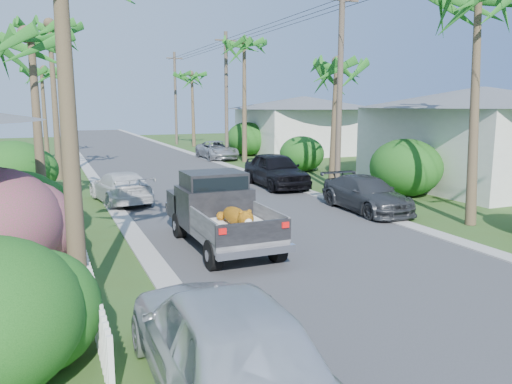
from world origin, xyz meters
name	(u,v)px	position (x,y,z in m)	size (l,w,h in m)	color
ground	(457,328)	(0.00, 0.00, 0.00)	(120.00, 120.00, 0.00)	#35511E
road	(160,168)	(0.00, 25.00, 0.01)	(8.00, 100.00, 0.02)	#38383A
curb_left	(89,171)	(-4.30, 25.00, 0.03)	(0.60, 100.00, 0.06)	#A5A39E
curb_right	(224,164)	(4.30, 25.00, 0.03)	(0.60, 100.00, 0.06)	#A5A39E
pickup_truck	(217,209)	(-2.20, 6.95, 1.01)	(1.98, 5.12, 2.06)	black
parked_car_rm	(366,194)	(4.35, 8.98, 0.64)	(1.79, 4.41, 1.28)	#313336
parked_car_rf	(276,170)	(3.60, 15.33, 0.82)	(1.94, 4.83, 1.64)	black
parked_car_rd	(217,150)	(4.95, 28.33, 0.65)	(2.15, 4.66, 1.30)	#AAABB1
parked_car_ln	(222,341)	(-4.58, -0.37, 0.82)	(1.93, 4.79, 1.63)	silver
parked_car_lf	(121,187)	(-3.89, 14.26, 0.63)	(1.77, 4.35, 1.26)	silver
palm_l_b	(31,36)	(-6.80, 12.00, 6.15)	(4.40, 4.40, 7.40)	brown
palm_l_c	(49,25)	(-6.00, 22.00, 7.91)	(4.40, 4.40, 9.20)	brown
palm_l_d	(41,70)	(-6.50, 34.00, 6.44)	(4.40, 4.40, 7.70)	brown
palm_r_b	(336,63)	(6.60, 15.00, 5.95)	(4.40, 4.40, 7.20)	brown
palm_r_c	(244,42)	(6.20, 26.00, 8.11)	(4.40, 4.40, 9.40)	brown
palm_r_d	(192,74)	(6.50, 40.00, 6.74)	(4.40, 4.40, 8.00)	brown
shrub_l_c	(21,204)	(-7.40, 10.00, 1.00)	(2.40, 2.64, 2.00)	#144313
shrub_l_d	(12,168)	(-8.00, 18.00, 1.20)	(3.20, 3.52, 2.40)	#144313
shrub_r_b	(406,168)	(7.80, 11.00, 1.25)	(3.00, 3.30, 2.50)	#144313
shrub_r_c	(302,154)	(7.50, 20.00, 1.05)	(2.60, 2.86, 2.10)	#144313
shrub_r_d	(247,139)	(8.00, 30.00, 1.30)	(3.20, 3.52, 2.60)	#144313
picket_fence	(81,256)	(-6.00, 5.50, 0.50)	(0.10, 11.00, 1.00)	white
house_right_near	(478,140)	(13.00, 12.00, 2.22)	(8.00, 9.00, 4.80)	silver
house_right_far	(304,127)	(13.00, 30.00, 2.12)	(9.00, 8.00, 4.60)	silver
utility_pole_b	(340,90)	(5.60, 13.00, 4.60)	(1.60, 0.26, 9.00)	brown
utility_pole_c	(226,95)	(5.60, 28.00, 4.60)	(1.60, 0.26, 9.00)	brown
utility_pole_d	(176,98)	(5.60, 43.00, 4.60)	(1.60, 0.26, 9.00)	brown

